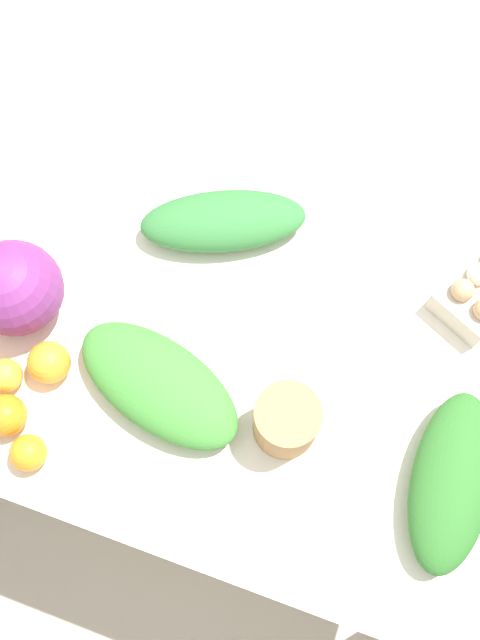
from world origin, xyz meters
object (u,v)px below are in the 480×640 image
paper_bag (286,421)px  orange_0 (5,415)px  greens_bunch_dandelion (452,481)px  greens_bunch_scallion (159,384)px  orange_2 (49,362)px  cabbage_purple (15,288)px  orange_5 (5,375)px  orange_3 (28,453)px  greens_bunch_chard (223,221)px

paper_bag → orange_0: bearing=17.8°
greens_bunch_dandelion → orange_0: size_ratio=4.21×
greens_bunch_scallion → orange_2: (0.21, 0.03, -0.00)m
cabbage_purple → greens_bunch_scallion: (-0.31, 0.07, -0.05)m
cabbage_purple → paper_bag: (-0.55, 0.06, -0.03)m
orange_0 → orange_5: 0.08m
greens_bunch_dandelion → orange_0: greens_bunch_dandelion is taller
orange_3 → orange_5: size_ratio=1.04×
greens_bunch_chard → orange_5: 0.51m
greens_bunch_chard → cabbage_purple: bearing=42.8°
paper_bag → greens_bunch_dandelion: size_ratio=0.37×
greens_bunch_scallion → orange_3: bearing=47.8°
greens_bunch_dandelion → orange_2: 0.75m
paper_bag → orange_0: size_ratio=1.54×
greens_bunch_scallion → orange_3: 0.26m
greens_bunch_scallion → greens_bunch_chard: bearing=-89.6°
greens_bunch_chard → orange_0: 0.55m
paper_bag → orange_0: paper_bag is taller
greens_bunch_dandelion → orange_3: bearing=15.5°
greens_bunch_dandelion → orange_5: size_ratio=5.07×
greens_bunch_chard → greens_bunch_dandelion: bearing=147.6°
greens_bunch_dandelion → orange_0: 0.80m
paper_bag → cabbage_purple: bearing=-6.5°
orange_0 → orange_3: 0.08m
greens_bunch_chard → greens_bunch_dandelion: greens_bunch_dandelion is taller
greens_bunch_dandelion → greens_bunch_scallion: 0.55m
paper_bag → greens_bunch_scallion: size_ratio=0.35×
cabbage_purple → orange_5: 0.16m
orange_0 → orange_2: 0.12m
greens_bunch_chard → greens_bunch_dandelion: (-0.55, 0.35, 0.00)m
greens_bunch_dandelion → orange_5: 0.83m
orange_0 → orange_3: orange_0 is taller
cabbage_purple → greens_bunch_dandelion: cabbage_purple is taller
orange_2 → orange_5: size_ratio=1.25×
cabbage_purple → orange_5: cabbage_purple is taller
cabbage_purple → orange_0: cabbage_purple is taller
greens_bunch_chard → orange_0: (0.24, 0.50, -0.00)m
orange_2 → orange_3: bearing=101.4°
greens_bunch_chard → orange_2: (0.20, 0.38, -0.00)m
orange_3 → greens_bunch_dandelion: bearing=-164.5°
greens_bunch_dandelion → orange_2: size_ratio=4.06×
greens_bunch_chard → greens_bunch_dandelion: size_ratio=1.02×
orange_0 → orange_3: (-0.07, 0.05, -0.01)m
greens_bunch_chard → greens_bunch_scallion: size_ratio=0.97×
greens_bunch_scallion → orange_3: greens_bunch_scallion is taller
orange_0 → orange_5: orange_0 is taller
greens_bunch_scallion → orange_2: bearing=7.7°
paper_bag → greens_bunch_chard: bearing=-54.8°
greens_bunch_dandelion → greens_bunch_scallion: (0.55, 0.01, -0.00)m
orange_0 → cabbage_purple: bearing=-72.5°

